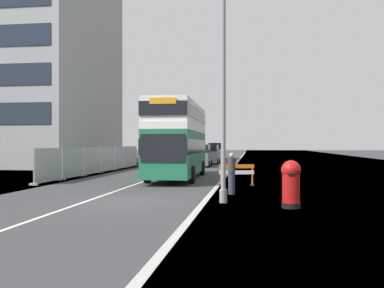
{
  "coord_description": "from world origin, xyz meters",
  "views": [
    {
      "loc": [
        4.73,
        -16.11,
        2.21
      ],
      "look_at": [
        1.5,
        7.02,
        2.2
      ],
      "focal_mm": 40.38,
      "sensor_mm": 36.0,
      "label": 1
    }
  ],
  "objects_px": {
    "pedestrian_at_kerb": "(232,173)",
    "car_oncoming_near": "(201,156)",
    "double_decker_bus": "(178,139)",
    "roadworks_barrier": "(237,172)",
    "car_receding_mid": "(210,155)",
    "lamppost_foreground": "(223,92)",
    "red_pillar_postbox": "(291,182)",
    "car_receding_far": "(216,153)"
  },
  "relations": [
    {
      "from": "pedestrian_at_kerb",
      "to": "car_oncoming_near",
      "type": "bearing_deg",
      "value": 100.17
    },
    {
      "from": "double_decker_bus",
      "to": "pedestrian_at_kerb",
      "type": "bearing_deg",
      "value": -65.21
    },
    {
      "from": "roadworks_barrier",
      "to": "car_receding_mid",
      "type": "height_order",
      "value": "car_receding_mid"
    },
    {
      "from": "lamppost_foreground",
      "to": "red_pillar_postbox",
      "type": "height_order",
      "value": "lamppost_foreground"
    },
    {
      "from": "double_decker_bus",
      "to": "lamppost_foreground",
      "type": "xyz_separation_m",
      "value": [
        3.59,
        -10.9,
        1.65
      ]
    },
    {
      "from": "car_oncoming_near",
      "to": "car_receding_far",
      "type": "relative_size",
      "value": 0.89
    },
    {
      "from": "lamppost_foreground",
      "to": "car_oncoming_near",
      "type": "height_order",
      "value": "lamppost_foreground"
    },
    {
      "from": "double_decker_bus",
      "to": "lamppost_foreground",
      "type": "relative_size",
      "value": 1.27
    },
    {
      "from": "lamppost_foreground",
      "to": "car_receding_far",
      "type": "height_order",
      "value": "lamppost_foreground"
    },
    {
      "from": "red_pillar_postbox",
      "to": "pedestrian_at_kerb",
      "type": "xyz_separation_m",
      "value": [
        -2.22,
        3.74,
        0.02
      ]
    },
    {
      "from": "roadworks_barrier",
      "to": "car_receding_far",
      "type": "height_order",
      "value": "car_receding_far"
    },
    {
      "from": "red_pillar_postbox",
      "to": "roadworks_barrier",
      "type": "distance_m",
      "value": 7.93
    },
    {
      "from": "double_decker_bus",
      "to": "car_receding_mid",
      "type": "distance_m",
      "value": 20.29
    },
    {
      "from": "lamppost_foreground",
      "to": "car_oncoming_near",
      "type": "distance_m",
      "value": 25.58
    },
    {
      "from": "red_pillar_postbox",
      "to": "roadworks_barrier",
      "type": "bearing_deg",
      "value": 105.64
    },
    {
      "from": "red_pillar_postbox",
      "to": "pedestrian_at_kerb",
      "type": "bearing_deg",
      "value": 120.62
    },
    {
      "from": "double_decker_bus",
      "to": "red_pillar_postbox",
      "type": "relative_size",
      "value": 6.78
    },
    {
      "from": "lamppost_foreground",
      "to": "red_pillar_postbox",
      "type": "xyz_separation_m",
      "value": [
        2.39,
        -0.99,
        -3.25
      ]
    },
    {
      "from": "double_decker_bus",
      "to": "lamppost_foreground",
      "type": "bearing_deg",
      "value": -71.8
    },
    {
      "from": "car_oncoming_near",
      "to": "car_receding_far",
      "type": "height_order",
      "value": "car_receding_far"
    },
    {
      "from": "double_decker_bus",
      "to": "car_oncoming_near",
      "type": "xyz_separation_m",
      "value": [
        -0.24,
        14.19,
        -1.51
      ]
    },
    {
      "from": "double_decker_bus",
      "to": "red_pillar_postbox",
      "type": "distance_m",
      "value": 13.41
    },
    {
      "from": "car_oncoming_near",
      "to": "lamppost_foreground",
      "type": "bearing_deg",
      "value": -81.33
    },
    {
      "from": "double_decker_bus",
      "to": "car_oncoming_near",
      "type": "relative_size",
      "value": 2.87
    },
    {
      "from": "double_decker_bus",
      "to": "car_oncoming_near",
      "type": "distance_m",
      "value": 14.27
    },
    {
      "from": "lamppost_foreground",
      "to": "car_receding_mid",
      "type": "xyz_separation_m",
      "value": [
        -3.49,
        31.14,
        -3.17
      ]
    },
    {
      "from": "double_decker_bus",
      "to": "roadworks_barrier",
      "type": "relative_size",
      "value": 5.99
    },
    {
      "from": "double_decker_bus",
      "to": "lamppost_foreground",
      "type": "distance_m",
      "value": 11.6
    },
    {
      "from": "lamppost_foreground",
      "to": "pedestrian_at_kerb",
      "type": "bearing_deg",
      "value": 86.31
    },
    {
      "from": "red_pillar_postbox",
      "to": "car_receding_far",
      "type": "height_order",
      "value": "car_receding_far"
    },
    {
      "from": "lamppost_foreground",
      "to": "car_oncoming_near",
      "type": "bearing_deg",
      "value": 98.67
    },
    {
      "from": "lamppost_foreground",
      "to": "pedestrian_at_kerb",
      "type": "xyz_separation_m",
      "value": [
        0.18,
        2.76,
        -3.24
      ]
    },
    {
      "from": "double_decker_bus",
      "to": "car_receding_mid",
      "type": "relative_size",
      "value": 2.56
    },
    {
      "from": "roadworks_barrier",
      "to": "car_oncoming_near",
      "type": "bearing_deg",
      "value": 102.48
    },
    {
      "from": "roadworks_barrier",
      "to": "lamppost_foreground",
      "type": "bearing_deg",
      "value": -92.2
    },
    {
      "from": "roadworks_barrier",
      "to": "car_receding_mid",
      "type": "bearing_deg",
      "value": 98.7
    },
    {
      "from": "double_decker_bus",
      "to": "car_receding_far",
      "type": "height_order",
      "value": "double_decker_bus"
    },
    {
      "from": "red_pillar_postbox",
      "to": "car_receding_mid",
      "type": "height_order",
      "value": "car_receding_mid"
    },
    {
      "from": "car_oncoming_near",
      "to": "pedestrian_at_kerb",
      "type": "height_order",
      "value": "car_oncoming_near"
    },
    {
      "from": "car_oncoming_near",
      "to": "car_receding_mid",
      "type": "xyz_separation_m",
      "value": [
        0.34,
        6.04,
        -0.01
      ]
    },
    {
      "from": "car_receding_far",
      "to": "pedestrian_at_kerb",
      "type": "height_order",
      "value": "car_receding_far"
    },
    {
      "from": "double_decker_bus",
      "to": "pedestrian_at_kerb",
      "type": "distance_m",
      "value": 9.11
    }
  ]
}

